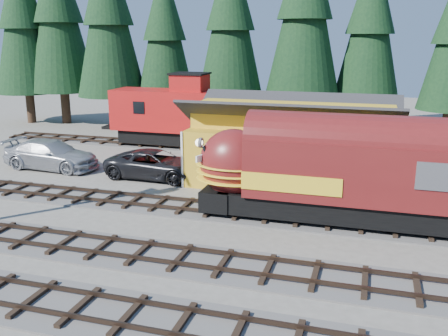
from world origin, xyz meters
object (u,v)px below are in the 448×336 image
(depot, at_px, (292,135))
(pickup_truck_b, at_px, (51,155))
(pickup_truck_a, at_px, (156,164))
(locomotive, at_px, (341,176))
(caboose, at_px, (179,114))

(depot, xyz_separation_m, pickup_truck_b, (-16.21, -1.44, -1.99))
(pickup_truck_a, height_order, pickup_truck_b, pickup_truck_b)
(pickup_truck_b, bearing_deg, locomotive, -102.16)
(locomotive, distance_m, caboose, 19.68)
(locomotive, relative_size, caboose, 1.39)
(caboose, bearing_deg, pickup_truck_b, -123.05)
(locomotive, xyz_separation_m, caboose, (-13.82, 14.00, 0.36))
(pickup_truck_a, bearing_deg, depot, -77.66)
(depot, xyz_separation_m, pickup_truck_a, (-8.37, -1.55, -2.07))
(locomotive, bearing_deg, pickup_truck_a, 157.22)
(locomotive, bearing_deg, caboose, 134.63)
(pickup_truck_a, distance_m, pickup_truck_b, 7.84)
(pickup_truck_b, bearing_deg, caboose, -30.76)
(locomotive, height_order, pickup_truck_b, locomotive)
(depot, distance_m, pickup_truck_b, 16.40)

